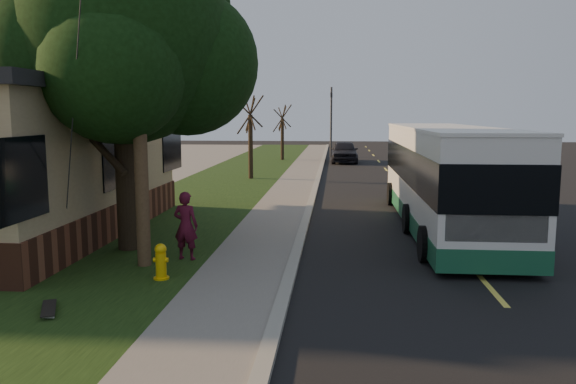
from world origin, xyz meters
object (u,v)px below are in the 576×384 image
Objects in this scene: traffic_signal at (331,117)px; dumpster at (75,195)px; transit_bus at (445,174)px; skateboarder at (186,226)px; leafy_tree at (125,41)px; bare_tree_near at (251,138)px; distant_car at (344,151)px; skateboard_main at (49,309)px; fire_hydrant at (161,262)px; bare_tree_far at (282,133)px; utility_pole at (137,56)px.

traffic_signal is 3.04× the size of dumpster.
transit_bus is 7.06× the size of skateboarder.
leafy_tree reaches higher than traffic_signal.
bare_tree_near is 16.52m from traffic_signal.
distant_car is at bearing 96.72° from transit_bus.
distant_car is at bearing 80.08° from skateboard_main.
distant_car is at bearing 81.93° from fire_hydrant.
bare_tree_far reaches higher than transit_bus.
bare_tree_far is 0.36× the size of transit_bus.
fire_hydrant is 9.23m from transit_bus.
bare_tree_far is at bearing 88.37° from skateboard_main.
distant_car is at bearing 80.23° from utility_pole.
leafy_tree is 31.76m from traffic_signal.
traffic_signal is at bearing 75.96° from bare_tree_near.
utility_pole is at bearing -62.40° from leafy_tree.
leafy_tree is (-0.87, 1.66, 0.54)m from utility_pole.
dumpster is 0.40× the size of distant_car.
utility_pole is 5.01× the size of dumpster.
bare_tree_near is at bearing 92.86° from fire_hydrant.
leafy_tree is at bearing -98.47° from traffic_signal.
skateboarder is at bearing -98.55° from distant_car.
dumpster is (-4.84, -22.83, -1.32)m from bare_tree_far.
leafy_tree is 27.56m from bare_tree_far.
skateboarder is at bearing 68.76° from skateboard_main.
leafy_tree is at bearing -23.68° from skateboarder.
transit_bus is at bearing 42.21° from fire_hydrant.
skateboarder reaches higher than distant_car.
skateboard_main is at bearing -96.98° from traffic_signal.
skateboarder is (0.50, -28.42, -1.14)m from bare_tree_far.
skateboard_main is 0.50× the size of dumpster.
dumpster is at bearing 113.03° from skateboard_main.
traffic_signal is 0.49× the size of transit_bus.
transit_bus is 2.47× the size of distant_car.
skateboard_main is at bearing -100.14° from distant_car.
utility_pole reaches higher than dumpster.
transit_bus is (6.78, 6.15, 1.19)m from fire_hydrant.
traffic_signal is (4.67, 31.35, -2.00)m from leafy_tree.
distant_car is (9.34, 21.73, 0.09)m from dumpster.
bare_tree_near is 1.07× the size of bare_tree_far.
leafy_tree reaches higher than bare_tree_far.
bare_tree_near is (-0.19, 17.01, -2.48)m from utility_pole.
dumpster is at bearing 126.15° from fire_hydrant.
skateboarder is (0.10, 1.58, 0.43)m from fire_hydrant.
skateboarder is (1.00, -16.42, -1.29)m from bare_tree_near.
distant_car is (1.00, -5.09, -2.39)m from traffic_signal.
traffic_signal is at bearing 100.88° from distant_car.
skateboarder reaches higher than fire_hydrant.
distant_car is (-2.68, 22.75, -0.84)m from transit_bus.
skateboard_main is at bearing -66.97° from dumpster.
bare_tree_far is (0.31, 29.01, -2.63)m from utility_pole.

